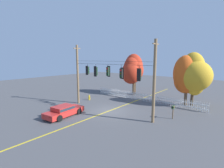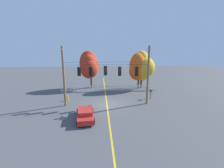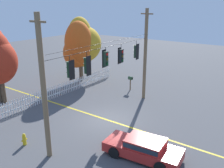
% 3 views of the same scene
% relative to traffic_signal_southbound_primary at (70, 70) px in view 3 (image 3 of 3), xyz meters
% --- Properties ---
extents(ground, '(80.00, 80.00, 0.00)m').
position_rel_traffic_signal_southbound_primary_xyz_m(ground, '(3.50, 0.01, -4.57)').
color(ground, '#4C4C4F').
extents(lane_centerline_stripe, '(0.16, 36.00, 0.01)m').
position_rel_traffic_signal_southbound_primary_xyz_m(lane_centerline_stripe, '(3.50, 0.01, -4.56)').
color(lane_centerline_stripe, gold).
rests_on(lane_centerline_stripe, ground).
extents(signal_support_span, '(11.19, 1.10, 7.77)m').
position_rel_traffic_signal_southbound_primary_xyz_m(signal_support_span, '(3.50, 0.01, -0.61)').
color(signal_support_span, brown).
rests_on(signal_support_span, ground).
extents(traffic_signal_southbound_primary, '(0.43, 0.38, 1.39)m').
position_rel_traffic_signal_southbound_primary_xyz_m(traffic_signal_southbound_primary, '(0.00, 0.00, 0.00)').
color(traffic_signal_southbound_primary, black).
extents(traffic_signal_northbound_secondary, '(0.43, 0.38, 1.49)m').
position_rel_traffic_signal_southbound_primary_xyz_m(traffic_signal_northbound_secondary, '(1.45, -0.00, -0.06)').
color(traffic_signal_northbound_secondary, black).
extents(traffic_signal_eastbound_side, '(0.43, 0.38, 1.40)m').
position_rel_traffic_signal_southbound_primary_xyz_m(traffic_signal_eastbound_side, '(3.34, 0.02, 0.03)').
color(traffic_signal_eastbound_side, black).
extents(traffic_signal_westbound_side, '(0.43, 0.38, 1.50)m').
position_rel_traffic_signal_southbound_primary_xyz_m(traffic_signal_westbound_side, '(5.21, 0.02, -0.08)').
color(traffic_signal_westbound_side, black).
extents(traffic_signal_northbound_primary, '(0.43, 0.38, 1.54)m').
position_rel_traffic_signal_southbound_primary_xyz_m(traffic_signal_northbound_primary, '(7.38, -0.00, -0.09)').
color(traffic_signal_northbound_primary, black).
extents(white_picket_fence, '(16.55, 0.06, 1.13)m').
position_rel_traffic_signal_southbound_primary_xyz_m(white_picket_fence, '(4.31, 6.53, -4.00)').
color(white_picket_fence, white).
rests_on(white_picket_fence, ground).
extents(autumn_oak_far_east, '(2.97, 3.16, 6.45)m').
position_rel_traffic_signal_southbound_primary_xyz_m(autumn_oak_far_east, '(9.39, 8.24, -0.84)').
color(autumn_oak_far_east, brown).
rests_on(autumn_oak_far_east, ground).
extents(autumn_maple_far_west, '(4.11, 3.53, 6.81)m').
position_rel_traffic_signal_southbound_primary_xyz_m(autumn_maple_far_west, '(10.36, 8.42, -0.56)').
color(autumn_maple_far_west, '#473828').
rests_on(autumn_maple_far_west, ground).
extents(parked_car, '(2.18, 4.41, 1.15)m').
position_rel_traffic_signal_southbound_primary_xyz_m(parked_car, '(0.95, -4.34, -3.96)').
color(parked_car, red).
rests_on(parked_car, ground).
extents(fire_hydrant, '(0.38, 0.22, 0.74)m').
position_rel_traffic_signal_southbound_primary_xyz_m(fire_hydrant, '(-2.07, 2.10, -4.20)').
color(fire_hydrant, gold).
rests_on(fire_hydrant, ground).
extents(roadside_mailbox, '(0.25, 0.44, 1.39)m').
position_rel_traffic_signal_southbound_primary_xyz_m(roadside_mailbox, '(10.11, 2.12, -3.44)').
color(roadside_mailbox, brown).
rests_on(roadside_mailbox, ground).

